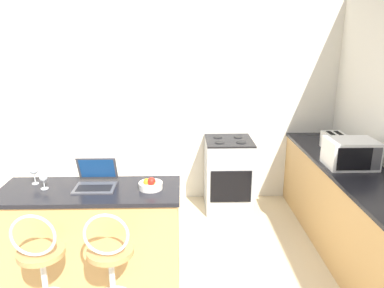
{
  "coord_description": "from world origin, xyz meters",
  "views": [
    {
      "loc": [
        0.4,
        -2.28,
        2.15
      ],
      "look_at": [
        0.51,
        1.6,
        0.99
      ],
      "focal_mm": 35.0,
      "sensor_mm": 36.0,
      "label": 1
    }
  ],
  "objects": [
    {
      "name": "wall_back",
      "position": [
        0.0,
        2.45,
        1.3
      ],
      "size": [
        12.0,
        0.06,
        2.6
      ],
      "color": "silver",
      "rests_on": "ground_plane"
    },
    {
      "name": "breakfast_bar",
      "position": [
        -0.38,
        0.64,
        0.45
      ],
      "size": [
        1.51,
        0.58,
        0.89
      ],
      "color": "tan",
      "rests_on": "ground_plane"
    },
    {
      "name": "counter_right",
      "position": [
        2.07,
        0.96,
        0.45
      ],
      "size": [
        0.62,
        2.95,
        0.89
      ],
      "color": "tan",
      "rests_on": "ground_plane"
    },
    {
      "name": "bar_stool_near",
      "position": [
        -0.63,
        0.11,
        0.45
      ],
      "size": [
        0.4,
        0.4,
        0.97
      ],
      "color": "silver",
      "rests_on": "ground_plane"
    },
    {
      "name": "bar_stool_far",
      "position": [
        -0.13,
        0.11,
        0.45
      ],
      "size": [
        0.4,
        0.4,
        0.97
      ],
      "color": "silver",
      "rests_on": "ground_plane"
    },
    {
      "name": "laptop",
      "position": [
        -0.34,
        0.71,
        0.95
      ],
      "size": [
        0.34,
        0.31,
        0.24
      ],
      "color": "#47474C",
      "rests_on": "breakfast_bar"
    },
    {
      "name": "microwave",
      "position": [
        2.03,
        1.12,
        1.03
      ],
      "size": [
        0.46,
        0.36,
        0.27
      ],
      "color": "white",
      "rests_on": "counter_right"
    },
    {
      "name": "toaster",
      "position": [
        2.1,
        1.69,
        0.99
      ],
      "size": [
        0.24,
        0.3,
        0.19
      ],
      "color": "silver",
      "rests_on": "counter_right"
    },
    {
      "name": "stove_range",
      "position": [
        0.98,
        2.1,
        0.45
      ],
      "size": [
        0.57,
        0.6,
        0.9
      ],
      "color": "#9EA3A8",
      "rests_on": "ground_plane"
    },
    {
      "name": "wine_glass_short",
      "position": [
        -0.76,
        0.65,
        0.99
      ],
      "size": [
        0.06,
        0.06,
        0.13
      ],
      "color": "silver",
      "rests_on": "breakfast_bar"
    },
    {
      "name": "fruit_bowl",
      "position": [
        0.14,
        0.63,
        0.94
      ],
      "size": [
        0.2,
        0.2,
        0.11
      ],
      "color": "silver",
      "rests_on": "breakfast_bar"
    },
    {
      "name": "wine_glass_tall",
      "position": [
        -0.87,
        0.77,
        1.02
      ],
      "size": [
        0.08,
        0.08,
        0.17
      ],
      "color": "silver",
      "rests_on": "breakfast_bar"
    }
  ]
}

